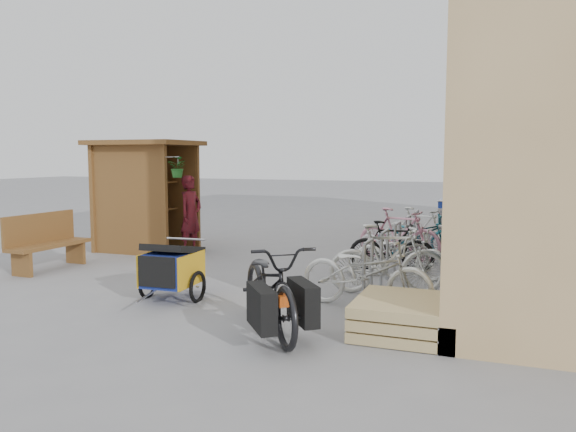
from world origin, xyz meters
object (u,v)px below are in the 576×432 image
(pallet_stack, at_px, (400,316))
(bike_6, at_px, (417,235))
(bike_1, at_px, (387,259))
(child_trailer, at_px, (172,267))
(kiosk, at_px, (142,180))
(bike_5, at_px, (399,234))
(shopping_carts, at_px, (454,216))
(bike_2, at_px, (400,254))
(person_kiosk, at_px, (191,215))
(bike_7, at_px, (419,229))
(bike_0, at_px, (366,273))
(bench, at_px, (46,241))
(bike_3, at_px, (392,246))
(bike_4, at_px, (393,243))
(cargo_bike, at_px, (271,287))

(pallet_stack, bearing_deg, bike_6, 95.92)
(bike_1, bearing_deg, child_trailer, 99.37)
(kiosk, distance_m, bike_5, 5.62)
(shopping_carts, bearing_deg, kiosk, -148.88)
(shopping_carts, bearing_deg, bike_2, -96.28)
(shopping_carts, bearing_deg, person_kiosk, -143.56)
(bike_5, height_order, bike_6, bike_5)
(child_trailer, relative_size, bike_7, 0.93)
(bike_0, bearing_deg, pallet_stack, -137.98)
(bench, bearing_deg, bike_3, 20.76)
(person_kiosk, distance_m, bike_4, 4.26)
(shopping_carts, height_order, bike_5, shopping_carts)
(kiosk, relative_size, bike_7, 1.57)
(pallet_stack, distance_m, bench, 6.85)
(bench, relative_size, bike_1, 0.94)
(kiosk, distance_m, cargo_bike, 6.61)
(bike_6, bearing_deg, child_trailer, 138.28)
(bike_4, bearing_deg, child_trailer, 167.18)
(bench, bearing_deg, person_kiosk, 58.32)
(bike_6, bearing_deg, bike_5, 146.79)
(child_trailer, relative_size, bike_4, 0.96)
(pallet_stack, height_order, person_kiosk, person_kiosk)
(cargo_bike, xyz_separation_m, bike_5, (0.61, 5.15, -0.01))
(bike_0, relative_size, bike_6, 1.13)
(bike_2, distance_m, bike_6, 2.32)
(bike_1, distance_m, bike_6, 3.48)
(bike_1, bearing_deg, bike_7, -16.45)
(kiosk, bearing_deg, bike_7, 19.96)
(shopping_carts, height_order, bike_3, shopping_carts)
(bike_6, height_order, bike_7, bike_7)
(bike_0, xyz_separation_m, bike_7, (0.02, 5.00, -0.01))
(bike_3, xyz_separation_m, bike_6, (0.20, 1.80, -0.02))
(bike_4, bearing_deg, bike_3, -151.97)
(pallet_stack, distance_m, shopping_carts, 7.67)
(pallet_stack, height_order, bike_2, bike_2)
(person_kiosk, bearing_deg, cargo_bike, -132.30)
(kiosk, xyz_separation_m, bike_6, (5.72, 1.46, -1.12))
(child_trailer, relative_size, bike_5, 0.85)
(pallet_stack, height_order, bike_6, bike_6)
(kiosk, height_order, bike_1, kiosk)
(bike_6, xyz_separation_m, bike_7, (-0.05, 0.60, 0.04))
(shopping_carts, height_order, bike_1, shopping_carts)
(bike_5, bearing_deg, bike_7, 4.04)
(kiosk, distance_m, bike_3, 5.64)
(person_kiosk, bearing_deg, bike_7, -57.88)
(child_trailer, xyz_separation_m, cargo_bike, (1.92, -0.90, 0.06))
(kiosk, distance_m, bench, 2.64)
(child_trailer, bearing_deg, bike_0, 7.90)
(bike_0, relative_size, bike_2, 1.18)
(person_kiosk, height_order, bike_5, person_kiosk)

